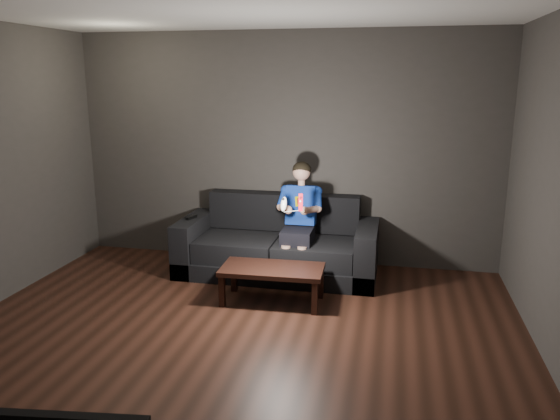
# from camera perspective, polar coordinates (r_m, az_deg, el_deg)

# --- Properties ---
(floor) EXTENTS (5.00, 5.00, 0.00)m
(floor) POSITION_cam_1_polar(r_m,az_deg,el_deg) (4.52, -6.16, -15.09)
(floor) COLOR black
(floor) RESTS_ON ground
(back_wall) EXTENTS (5.00, 0.04, 2.70)m
(back_wall) POSITION_cam_1_polar(r_m,az_deg,el_deg) (6.44, 0.45, 6.36)
(back_wall) COLOR #3A3633
(back_wall) RESTS_ON ground
(sofa) EXTENTS (2.21, 0.95, 0.85)m
(sofa) POSITION_cam_1_polar(r_m,az_deg,el_deg) (6.19, -0.20, -4.11)
(sofa) COLOR black
(sofa) RESTS_ON floor
(child) EXTENTS (0.49, 0.60, 1.20)m
(child) POSITION_cam_1_polar(r_m,az_deg,el_deg) (5.97, 2.05, -0.15)
(child) COLOR black
(child) RESTS_ON sofa
(wii_remote_red) EXTENTS (0.05, 0.07, 0.18)m
(wii_remote_red) POSITION_cam_1_polar(r_m,az_deg,el_deg) (5.46, 2.17, 0.82)
(wii_remote_red) COLOR red
(wii_remote_red) RESTS_ON child
(nunchuk_white) EXTENTS (0.09, 0.11, 0.16)m
(nunchuk_white) POSITION_cam_1_polar(r_m,az_deg,el_deg) (5.50, 0.40, 0.63)
(nunchuk_white) COLOR white
(nunchuk_white) RESTS_ON child
(wii_remote_black) EXTENTS (0.08, 0.17, 0.03)m
(wii_remote_black) POSITION_cam_1_polar(r_m,az_deg,el_deg) (6.30, -9.24, -0.76)
(wii_remote_black) COLOR black
(wii_remote_black) RESTS_ON sofa
(coffee_table) EXTENTS (1.01, 0.53, 0.36)m
(coffee_table) POSITION_cam_1_polar(r_m,az_deg,el_deg) (5.38, -0.81, -6.49)
(coffee_table) COLOR black
(coffee_table) RESTS_ON floor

